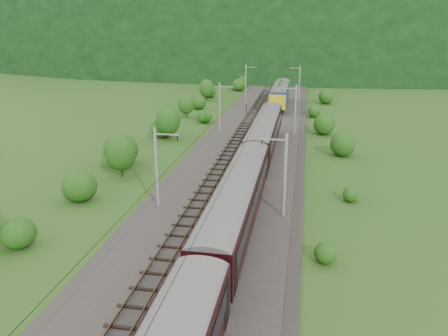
# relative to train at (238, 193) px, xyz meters

# --- Properties ---
(ground) EXTENTS (600.00, 600.00, 0.00)m
(ground) POSITION_rel_train_xyz_m (-2.40, 3.95, -3.82)
(ground) COLOR #28571B
(ground) RESTS_ON ground
(railbed) EXTENTS (14.00, 220.00, 0.30)m
(railbed) POSITION_rel_train_xyz_m (-2.40, 13.95, -3.67)
(railbed) COLOR #38332D
(railbed) RESTS_ON ground
(track_left) EXTENTS (2.40, 220.00, 0.27)m
(track_left) POSITION_rel_train_xyz_m (-4.80, 13.95, -3.45)
(track_left) COLOR brown
(track_left) RESTS_ON railbed
(track_right) EXTENTS (2.40, 220.00, 0.27)m
(track_right) POSITION_rel_train_xyz_m (-0.00, 13.95, -3.45)
(track_right) COLOR brown
(track_right) RESTS_ON railbed
(catenary_left) EXTENTS (2.54, 192.28, 8.00)m
(catenary_left) POSITION_rel_train_xyz_m (-8.52, 35.95, 0.68)
(catenary_left) COLOR gray
(catenary_left) RESTS_ON railbed
(catenary_right) EXTENTS (2.54, 192.28, 8.00)m
(catenary_right) POSITION_rel_train_xyz_m (3.72, 35.95, 0.68)
(catenary_right) COLOR gray
(catenary_right) RESTS_ON railbed
(overhead_wires) EXTENTS (4.83, 198.00, 0.03)m
(overhead_wires) POSITION_rel_train_xyz_m (-2.40, 13.95, 3.28)
(overhead_wires) COLOR black
(overhead_wires) RESTS_ON ground
(mountain_main) EXTENTS (504.00, 360.00, 244.00)m
(mountain_main) POSITION_rel_train_xyz_m (-2.40, 263.95, -3.82)
(mountain_main) COLOR black
(mountain_main) RESTS_ON ground
(mountain_ridge) EXTENTS (336.00, 280.00, 132.00)m
(mountain_ridge) POSITION_rel_train_xyz_m (-122.40, 303.95, -3.82)
(mountain_ridge) COLOR black
(mountain_ridge) RESTS_ON ground
(train) EXTENTS (3.27, 131.75, 5.70)m
(train) POSITION_rel_train_xyz_m (0.00, 0.00, 0.00)
(train) COLOR black
(train) RESTS_ON ground
(hazard_post_near) EXTENTS (0.14, 0.14, 1.28)m
(hazard_post_near) POSITION_rel_train_xyz_m (-3.09, 70.97, -2.89)
(hazard_post_near) COLOR red
(hazard_post_near) RESTS_ON railbed
(hazard_post_far) EXTENTS (0.16, 0.16, 1.54)m
(hazard_post_far) POSITION_rel_train_xyz_m (-1.65, 44.95, -2.75)
(hazard_post_far) COLOR red
(hazard_post_far) RESTS_ON railbed
(signal) EXTENTS (0.23, 0.23, 2.10)m
(signal) POSITION_rel_train_xyz_m (-6.30, 52.24, -2.29)
(signal) COLOR black
(signal) RESTS_ON railbed
(vegetation_left) EXTENTS (11.63, 142.55, 6.13)m
(vegetation_left) POSITION_rel_train_xyz_m (-16.34, 18.14, -1.52)
(vegetation_left) COLOR #2B5516
(vegetation_left) RESTS_ON ground
(vegetation_right) EXTENTS (6.54, 105.01, 3.18)m
(vegetation_right) POSITION_rel_train_xyz_m (9.36, 22.45, -2.40)
(vegetation_right) COLOR #2B5516
(vegetation_right) RESTS_ON ground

